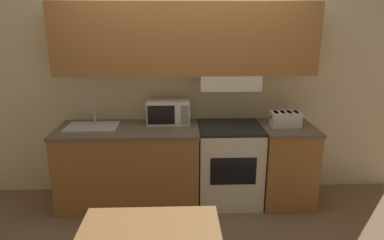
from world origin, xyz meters
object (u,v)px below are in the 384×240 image
Objects in this scene: sink_basin at (92,126)px; stove_range at (229,164)px; microwave at (168,112)px; toaster at (285,119)px.

stove_range is at bearing 0.57° from sink_basin.
microwave reaches higher than stove_range.
stove_range is at bearing 177.87° from toaster.
microwave is (-0.67, 0.15, 0.57)m from stove_range.
sink_basin is at bearing -179.43° from stove_range.
toaster is 2.08m from sink_basin.
sink_basin reaches higher than stove_range.
microwave is at bearing 11.59° from sink_basin.
stove_range is 1.62× the size of sink_basin.
microwave is 0.86× the size of sink_basin.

